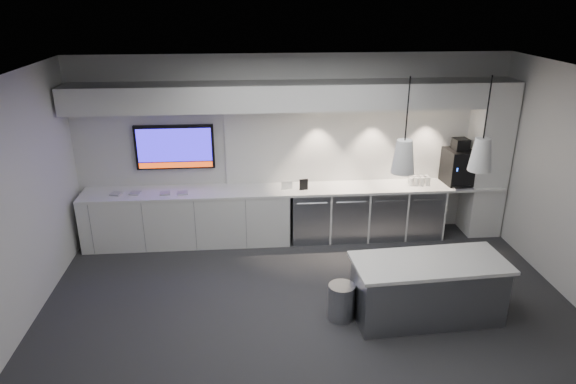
{
  "coord_description": "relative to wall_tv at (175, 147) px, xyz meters",
  "views": [
    {
      "loc": [
        -0.75,
        -5.57,
        3.87
      ],
      "look_at": [
        -0.2,
        1.1,
        1.26
      ],
      "focal_mm": 32.0,
      "sensor_mm": 36.0,
      "label": 1
    }
  ],
  "objects": [
    {
      "name": "sign_black",
      "position": [
        2.04,
        -0.35,
        -0.57
      ],
      "size": [
        0.14,
        0.04,
        0.18
      ],
      "primitive_type": "cube",
      "rotation": [
        0.0,
        0.0,
        0.17
      ],
      "color": "black",
      "rests_on": "back_counter"
    },
    {
      "name": "left_base_cabinets",
      "position": [
        0.15,
        -0.27,
        -1.13
      ],
      "size": [
        3.3,
        0.63,
        0.86
      ],
      "primitive_type": "cube",
      "color": "white",
      "rests_on": "floor"
    },
    {
      "name": "wall_front",
      "position": [
        1.9,
        -4.95,
        -0.06
      ],
      "size": [
        7.0,
        0.0,
        7.0
      ],
      "primitive_type": "plane",
      "rotation": [
        -1.57,
        0.0,
        0.0
      ],
      "color": "silver",
      "rests_on": "floor"
    },
    {
      "name": "bin",
      "position": [
        2.27,
        -2.58,
        -1.32
      ],
      "size": [
        0.4,
        0.4,
        0.47
      ],
      "primitive_type": "cylinder",
      "rotation": [
        0.0,
        0.0,
        0.2
      ],
      "color": "#92949A",
      "rests_on": "floor"
    },
    {
      "name": "fridge_unit_c",
      "position": [
        3.41,
        -0.27,
        -1.13
      ],
      "size": [
        0.6,
        0.61,
        0.85
      ],
      "primitive_type": "cube",
      "color": "#92949A",
      "rests_on": "floor"
    },
    {
      "name": "fridge_unit_a",
      "position": [
        2.15,
        -0.27,
        -1.13
      ],
      "size": [
        0.6,
        0.61,
        0.85
      ],
      "primitive_type": "cube",
      "color": "#92949A",
      "rests_on": "floor"
    },
    {
      "name": "floor",
      "position": [
        1.9,
        -2.45,
        -1.56
      ],
      "size": [
        7.0,
        7.0,
        0.0
      ],
      "primitive_type": "plane",
      "color": "#2C2C2E",
      "rests_on": "ground"
    },
    {
      "name": "wall_back",
      "position": [
        1.9,
        0.05,
        -0.06
      ],
      "size": [
        7.0,
        0.0,
        7.0
      ],
      "primitive_type": "plane",
      "rotation": [
        1.57,
        0.0,
        0.0
      ],
      "color": "silver",
      "rests_on": "floor"
    },
    {
      "name": "island",
      "position": [
        3.35,
        -2.65,
        -1.16
      ],
      "size": [
        1.93,
        0.92,
        0.8
      ],
      "rotation": [
        0.0,
        0.0,
        0.06
      ],
      "color": "#92949A",
      "rests_on": "floor"
    },
    {
      "name": "back_counter",
      "position": [
        1.9,
        -0.27,
        -0.68
      ],
      "size": [
        6.8,
        0.65,
        0.04
      ],
      "primitive_type": "cube",
      "color": "white",
      "rests_on": "left_base_cabinets"
    },
    {
      "name": "pendant_left",
      "position": [
        2.9,
        -2.65,
        0.59
      ],
      "size": [
        0.27,
        0.27,
        1.08
      ],
      "color": "white",
      "rests_on": "ceiling"
    },
    {
      "name": "soffit",
      "position": [
        1.9,
        -0.25,
        0.84
      ],
      "size": [
        6.9,
        0.6,
        0.4
      ],
      "primitive_type": "cube",
      "color": "white",
      "rests_on": "wall_back"
    },
    {
      "name": "ceiling",
      "position": [
        1.9,
        -2.45,
        1.44
      ],
      "size": [
        7.0,
        7.0,
        0.0
      ],
      "primitive_type": "plane",
      "rotation": [
        3.14,
        0.0,
        0.0
      ],
      "color": "black",
      "rests_on": "wall_back"
    },
    {
      "name": "tray_d",
      "position": [
        0.12,
        -0.37,
        -0.65
      ],
      "size": [
        0.18,
        0.18,
        0.02
      ],
      "primitive_type": "cube",
      "rotation": [
        0.0,
        0.0,
        0.12
      ],
      "color": "#ABABAB",
      "rests_on": "back_counter"
    },
    {
      "name": "wall_left",
      "position": [
        -1.6,
        -2.45,
        -0.06
      ],
      "size": [
        0.0,
        7.0,
        7.0
      ],
      "primitive_type": "plane",
      "rotation": [
        1.57,
        0.0,
        1.57
      ],
      "color": "silver",
      "rests_on": "floor"
    },
    {
      "name": "pendant_right",
      "position": [
        3.8,
        -2.65,
        0.59
      ],
      "size": [
        0.27,
        0.27,
        1.08
      ],
      "color": "white",
      "rests_on": "ceiling"
    },
    {
      "name": "cup_cluster",
      "position": [
        3.96,
        -0.27,
        -0.59
      ],
      "size": [
        0.35,
        0.16,
        0.14
      ],
      "primitive_type": null,
      "color": "white",
      "rests_on": "back_counter"
    },
    {
      "name": "coffee_machine",
      "position": [
        4.61,
        -0.25,
        -0.35
      ],
      "size": [
        0.45,
        0.62,
        0.76
      ],
      "rotation": [
        0.0,
        0.0,
        0.08
      ],
      "color": "black",
      "rests_on": "back_counter"
    },
    {
      "name": "column",
      "position": [
        5.1,
        -0.25,
        -0.26
      ],
      "size": [
        0.55,
        0.55,
        2.6
      ],
      "primitive_type": "cube",
      "color": "white",
      "rests_on": "floor"
    },
    {
      "name": "fridge_unit_b",
      "position": [
        2.78,
        -0.27,
        -1.13
      ],
      "size": [
        0.6,
        0.61,
        0.85
      ],
      "primitive_type": "cube",
      "color": "#92949A",
      "rests_on": "floor"
    },
    {
      "name": "tray_b",
      "position": [
        -0.63,
        -0.31,
        -0.65
      ],
      "size": [
        0.18,
        0.18,
        0.02
      ],
      "primitive_type": "cube",
      "rotation": [
        0.0,
        0.0,
        -0.15
      ],
      "color": "#ABABAB",
      "rests_on": "back_counter"
    },
    {
      "name": "backsplash",
      "position": [
        3.1,
        0.03,
        -0.01
      ],
      "size": [
        4.6,
        0.03,
        1.3
      ],
      "primitive_type": "cube",
      "color": "white",
      "rests_on": "wall_back"
    },
    {
      "name": "wall_tv",
      "position": [
        0.0,
        0.0,
        0.0
      ],
      "size": [
        1.25,
        0.07,
        0.72
      ],
      "color": "black",
      "rests_on": "wall_back"
    },
    {
      "name": "fridge_unit_d",
      "position": [
        4.04,
        -0.27,
        -1.13
      ],
      "size": [
        0.6,
        0.61,
        0.85
      ],
      "primitive_type": "cube",
      "color": "#92949A",
      "rests_on": "floor"
    },
    {
      "name": "tray_c",
      "position": [
        -0.16,
        -0.36,
        -0.65
      ],
      "size": [
        0.17,
        0.17,
        0.02
      ],
      "primitive_type": "cube",
      "rotation": [
        0.0,
        0.0,
        0.06
      ],
      "color": "#ABABAB",
      "rests_on": "back_counter"
    },
    {
      "name": "tray_a",
      "position": [
        -0.92,
        -0.31,
        -0.65
      ],
      "size": [
        0.2,
        0.2,
        0.02
      ],
      "primitive_type": "cube",
      "rotation": [
        0.0,
        0.0,
        -0.27
      ],
      "color": "#ABABAB",
      "rests_on": "back_counter"
    },
    {
      "name": "sign_white",
      "position": [
        1.77,
        -0.31,
        -0.59
      ],
      "size": [
        0.18,
        0.05,
        0.14
      ],
      "primitive_type": "cube",
      "rotation": [
        0.0,
        0.0,
        0.2
      ],
      "color": "white",
      "rests_on": "back_counter"
    }
  ]
}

